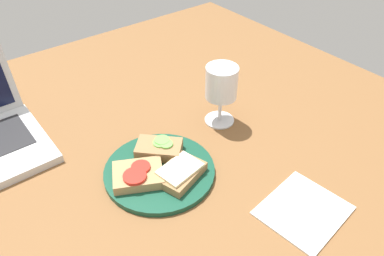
# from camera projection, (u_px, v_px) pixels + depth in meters

# --- Properties ---
(wooden_table) EXTENTS (1.40, 1.40, 0.03)m
(wooden_table) POSITION_uv_depth(u_px,v_px,m) (174.00, 164.00, 0.85)
(wooden_table) COLOR brown
(wooden_table) RESTS_ON ground
(plate) EXTENTS (0.24, 0.24, 0.01)m
(plate) POSITION_uv_depth(u_px,v_px,m) (160.00, 171.00, 0.80)
(plate) COLOR #144733
(plate) RESTS_ON wooden_table
(sandwich_with_cheese) EXTENTS (0.12, 0.10, 0.03)m
(sandwich_with_cheese) POSITION_uv_depth(u_px,v_px,m) (180.00, 172.00, 0.77)
(sandwich_with_cheese) COLOR #937047
(sandwich_with_cheese) RESTS_ON plate
(sandwich_with_cucumber) EXTENTS (0.11, 0.11, 0.03)m
(sandwich_with_cucumber) POSITION_uv_depth(u_px,v_px,m) (159.00, 148.00, 0.83)
(sandwich_with_cucumber) COLOR #937047
(sandwich_with_cucumber) RESTS_ON plate
(sandwich_with_tomato) EXTENTS (0.13, 0.12, 0.03)m
(sandwich_with_tomato) POSITION_uv_depth(u_px,v_px,m) (138.00, 175.00, 0.77)
(sandwich_with_tomato) COLOR #A88456
(sandwich_with_tomato) RESTS_ON plate
(wine_glass) EXTENTS (0.08, 0.08, 0.15)m
(wine_glass) POSITION_uv_depth(u_px,v_px,m) (221.00, 85.00, 0.88)
(wine_glass) COLOR white
(wine_glass) RESTS_ON wooden_table
(napkin) EXTENTS (0.17, 0.16, 0.00)m
(napkin) POSITION_uv_depth(u_px,v_px,m) (303.00, 210.00, 0.72)
(napkin) COLOR white
(napkin) RESTS_ON wooden_table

